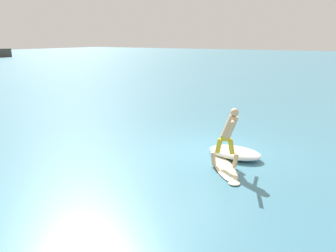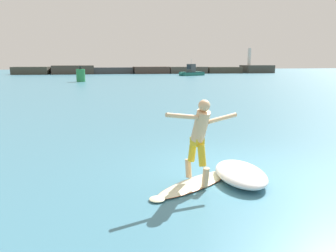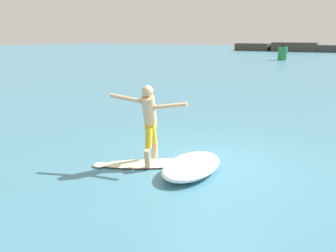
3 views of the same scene
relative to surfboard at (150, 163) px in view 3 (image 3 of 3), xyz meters
name	(u,v)px [view 3 (image 3 of 3)]	position (x,y,z in m)	size (l,w,h in m)	color
ground_plane	(217,164)	(1.29, 0.87, -0.03)	(200.00, 200.00, 0.00)	teal
surfboard	(150,163)	(0.00, 0.00, 0.00)	(2.25, 1.80, 0.20)	beige
surfer	(150,118)	(0.06, -0.06, 1.08)	(1.61, 0.91, 1.78)	#DBAE7F
channel_marker_buoy	(283,53)	(-5.36, 36.66, 0.79)	(1.09, 1.09, 1.95)	#288447
wave_foam_at_tail	(192,166)	(1.04, 0.06, 0.14)	(1.07, 1.77, 0.34)	white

